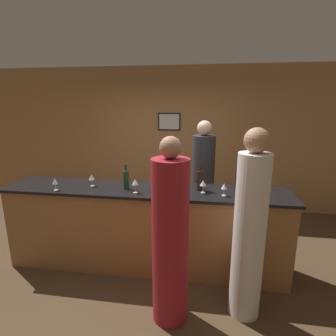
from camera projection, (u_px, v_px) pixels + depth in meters
ground_plane at (146, 265)px, 3.50m from camera, size 14.00×14.00×0.00m
back_wall at (169, 139)px, 5.26m from camera, size 8.00×0.08×2.80m
bar_counter at (145, 228)px, 3.37m from camera, size 3.56×0.64×1.07m
bartender at (203, 188)px, 3.91m from camera, size 0.33×0.33×1.87m
guest_0 at (249, 232)px, 2.50m from camera, size 0.31×0.31×1.90m
guest_1 at (170, 240)px, 2.46m from camera, size 0.35×0.35×1.83m
wine_bottle_0 at (238, 177)px, 3.29m from camera, size 0.07×0.07×0.31m
wine_bottle_1 at (126, 179)px, 3.21m from camera, size 0.07×0.07×0.31m
wine_bottle_2 at (200, 180)px, 3.17m from camera, size 0.07×0.07×0.32m
ice_bucket at (161, 180)px, 3.28m from camera, size 0.19×0.19×0.18m
wine_glass_0 at (203, 183)px, 3.06m from camera, size 0.07×0.07×0.15m
wine_glass_1 at (135, 182)px, 3.06m from camera, size 0.07×0.07×0.16m
wine_glass_2 at (92, 177)px, 3.31m from camera, size 0.07×0.07×0.16m
wine_glass_3 at (224, 187)px, 2.97m from camera, size 0.07×0.07×0.15m
wine_glass_4 at (172, 180)px, 3.12m from camera, size 0.07×0.07×0.18m
wine_glass_5 at (164, 183)px, 3.08m from camera, size 0.07×0.07×0.16m
wine_glass_6 at (55, 182)px, 3.15m from camera, size 0.06×0.06×0.15m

